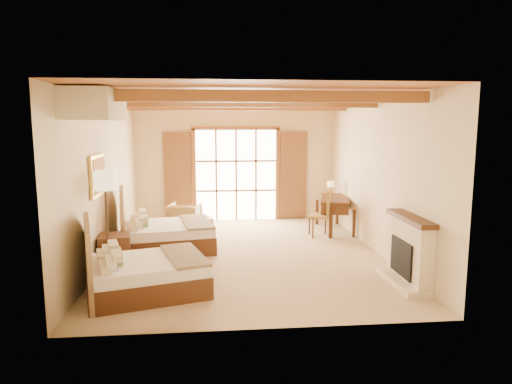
{
  "coord_description": "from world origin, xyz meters",
  "views": [
    {
      "loc": [
        -0.65,
        -9.12,
        2.67
      ],
      "look_at": [
        0.24,
        0.2,
        1.27
      ],
      "focal_mm": 32.0,
      "sensor_mm": 36.0,
      "label": 1
    }
  ],
  "objects": [
    {
      "name": "ceiling_beams",
      "position": [
        0.0,
        0.0,
        3.08
      ],
      "size": [
        5.39,
        4.6,
        0.18
      ],
      "primitive_type": null,
      "color": "#9B6733",
      "rests_on": "ceiling"
    },
    {
      "name": "desk_chair",
      "position": [
        1.9,
        1.33,
        0.35
      ],
      "size": [
        0.66,
        0.64,
        1.13
      ],
      "rotation": [
        0.0,
        0.0,
        -0.37
      ],
      "color": "olive",
      "rests_on": "floor"
    },
    {
      "name": "armchair",
      "position": [
        -1.37,
        2.21,
        0.35
      ],
      "size": [
        0.89,
        0.91,
        0.7
      ],
      "primitive_type": "imported",
      "rotation": [
        0.0,
        0.0,
        -3.35
      ],
      "color": "#9F7C42",
      "rests_on": "floor"
    },
    {
      "name": "bed_far",
      "position": [
        -1.77,
        0.45,
        0.38
      ],
      "size": [
        2.13,
        1.73,
        1.25
      ],
      "rotation": [
        0.0,
        0.0,
        0.17
      ],
      "color": "#4A2C12",
      "rests_on": "floor"
    },
    {
      "name": "wall_right",
      "position": [
        2.75,
        0.0,
        1.6
      ],
      "size": [
        0.0,
        7.0,
        7.0
      ],
      "primitive_type": "plane",
      "rotation": [
        1.57,
        0.0,
        -1.57
      ],
      "color": "beige",
      "rests_on": "ground"
    },
    {
      "name": "french_doors",
      "position": [
        0.0,
        3.44,
        1.25
      ],
      "size": [
        3.95,
        0.08,
        2.6
      ],
      "color": "white",
      "rests_on": "ground"
    },
    {
      "name": "wall_back",
      "position": [
        0.0,
        3.5,
        1.6
      ],
      "size": [
        5.5,
        0.0,
        5.5
      ],
      "primitive_type": "plane",
      "rotation": [
        1.57,
        0.0,
        0.0
      ],
      "color": "beige",
      "rests_on": "ground"
    },
    {
      "name": "nightstand",
      "position": [
        -2.46,
        -0.8,
        0.33
      ],
      "size": [
        0.63,
        0.63,
        0.66
      ],
      "primitive_type": "cube",
      "rotation": [
        0.0,
        0.0,
        0.16
      ],
      "color": "#4A2C12",
      "rests_on": "floor"
    },
    {
      "name": "ceiling",
      "position": [
        0.0,
        0.0,
        3.2
      ],
      "size": [
        7.0,
        7.0,
        0.0
      ],
      "primitive_type": "plane",
      "rotation": [
        3.14,
        0.0,
        0.0
      ],
      "color": "#AC6636",
      "rests_on": "ground"
    },
    {
      "name": "wall_left",
      "position": [
        -2.75,
        0.0,
        1.6
      ],
      "size": [
        0.0,
        7.0,
        7.0
      ],
      "primitive_type": "plane",
      "rotation": [
        1.57,
        0.0,
        1.57
      ],
      "color": "beige",
      "rests_on": "ground"
    },
    {
      "name": "painting",
      "position": [
        -2.7,
        -0.75,
        1.75
      ],
      "size": [
        0.06,
        0.95,
        0.75
      ],
      "color": "gold",
      "rests_on": "wall_left"
    },
    {
      "name": "canopy_valance",
      "position": [
        -2.4,
        -2.0,
        2.95
      ],
      "size": [
        0.7,
        1.4,
        0.45
      ],
      "primitive_type": "cube",
      "color": "beige",
      "rests_on": "ceiling"
    },
    {
      "name": "desk",
      "position": [
        2.39,
        1.9,
        0.45
      ],
      "size": [
        1.05,
        1.68,
        0.84
      ],
      "rotation": [
        0.0,
        0.0,
        -0.26
      ],
      "color": "#4A2C12",
      "rests_on": "floor"
    },
    {
      "name": "desk_lamp",
      "position": [
        2.39,
        2.32,
        1.11
      ],
      "size": [
        0.18,
        0.18,
        0.36
      ],
      "color": "#332316",
      "rests_on": "desk"
    },
    {
      "name": "bed_near",
      "position": [
        -1.85,
        -2.04,
        0.36
      ],
      "size": [
        2.17,
        1.82,
        1.19
      ],
      "rotation": [
        0.0,
        0.0,
        0.29
      ],
      "color": "#4A2C12",
      "rests_on": "floor"
    },
    {
      "name": "fireplace",
      "position": [
        2.6,
        -2.0,
        0.51
      ],
      "size": [
        0.46,
        1.4,
        1.16
      ],
      "color": "beige",
      "rests_on": "ground"
    },
    {
      "name": "floor_lamp",
      "position": [
        -2.5,
        -1.12,
        1.59
      ],
      "size": [
        0.4,
        0.4,
        1.87
      ],
      "color": "#332316",
      "rests_on": "floor"
    },
    {
      "name": "floor",
      "position": [
        0.0,
        0.0,
        0.0
      ],
      "size": [
        7.0,
        7.0,
        0.0
      ],
      "primitive_type": "plane",
      "color": "#CEB689",
      "rests_on": "ground"
    },
    {
      "name": "ottoman",
      "position": [
        -0.93,
        2.11,
        0.18
      ],
      "size": [
        0.56,
        0.56,
        0.36
      ],
      "primitive_type": "cube",
      "rotation": [
        0.0,
        0.0,
        0.14
      ],
      "color": "#A28254",
      "rests_on": "floor"
    }
  ]
}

